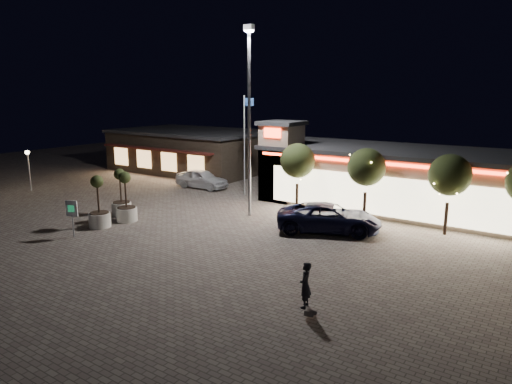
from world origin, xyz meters
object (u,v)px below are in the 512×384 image
Objects in this scene: planter_left at (121,201)px; pickup_truck at (329,218)px; planter_mid at (99,211)px; valet_sign at (72,212)px; white_sedan at (202,179)px; pedestrian at (305,285)px.

pickup_truck is at bearing 18.56° from planter_left.
planter_mid is 1.51× the size of valet_sign.
white_sedan is 12.87m from planter_mid.
planter_mid is at bearing -171.06° from white_sedan.
planter_mid reaches higher than pedestrian.
valet_sign is at bearing -171.02° from white_sedan.
planter_left is 5.11m from valet_sign.
planter_left is at bearing 113.39° from planter_mid.
planter_left is (1.42, -9.95, 0.16)m from white_sedan.
valet_sign is (-15.31, 0.27, 0.60)m from pedestrian.
pickup_truck is at bearing 38.35° from valet_sign.
pedestrian is at bearing -8.77° from planter_mid.
pedestrian is 15.95m from planter_mid.
planter_left reaches higher than white_sedan.
valet_sign is (3.02, -14.77, 0.69)m from white_sedan.
white_sedan is at bearing 98.12° from planter_left.
valet_sign reaches higher than pedestrian.
valet_sign reaches higher than pickup_truck.
white_sedan is 23.72m from pedestrian.
planter_mid is (-12.22, -7.15, 0.16)m from pickup_truck.
valet_sign is (0.45, -2.16, 0.51)m from planter_mid.
pickup_truck is at bearing -171.93° from pedestrian.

